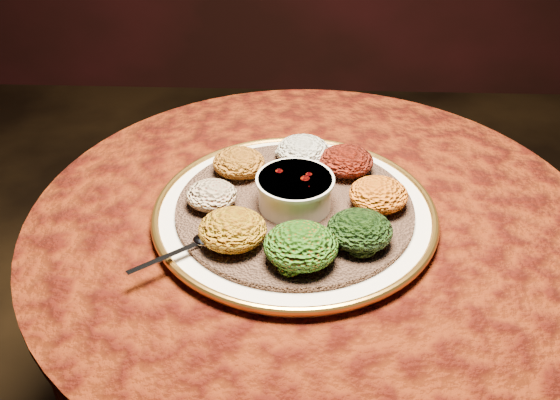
{
  "coord_description": "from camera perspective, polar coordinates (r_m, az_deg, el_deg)",
  "views": [
    {
      "loc": [
        -0.02,
        -0.83,
        1.37
      ],
      "look_at": [
        -0.06,
        0.01,
        0.76
      ],
      "focal_mm": 40.0,
      "sensor_mm": 36.0,
      "label": 1
    }
  ],
  "objects": [
    {
      "name": "table",
      "position": [
        1.16,
        2.81,
        -8.47
      ],
      "size": [
        0.96,
        0.96,
        0.73
      ],
      "color": "black",
      "rests_on": "ground"
    },
    {
      "name": "platter",
      "position": [
        1.03,
        1.34,
        -1.16
      ],
      "size": [
        0.59,
        0.59,
        0.02
      ],
      "rotation": [
        0.0,
        0.0,
        0.39
      ],
      "color": "white",
      "rests_on": "table"
    },
    {
      "name": "injera",
      "position": [
        1.02,
        1.35,
        -0.68
      ],
      "size": [
        0.47,
        0.47,
        0.01
      ],
      "primitive_type": "cylinder",
      "rotation": [
        0.0,
        0.0,
        -0.22
      ],
      "color": "brown",
      "rests_on": "platter"
    },
    {
      "name": "stew_bowl",
      "position": [
        1.0,
        1.38,
        0.95
      ],
      "size": [
        0.13,
        0.13,
        0.05
      ],
      "color": "silver",
      "rests_on": "injera"
    },
    {
      "name": "spoon",
      "position": [
        0.94,
        -7.27,
        -3.84
      ],
      "size": [
        0.13,
        0.1,
        0.01
      ],
      "rotation": [
        0.0,
        0.0,
        -2.48
      ],
      "color": "silver",
      "rests_on": "injera"
    },
    {
      "name": "portion_ayib",
      "position": [
        1.12,
        2.11,
        4.55
      ],
      "size": [
        0.1,
        0.09,
        0.05
      ],
      "primitive_type": "ellipsoid",
      "color": "beige",
      "rests_on": "injera"
    },
    {
      "name": "portion_kitfo",
      "position": [
        1.1,
        6.07,
        3.58
      ],
      "size": [
        0.1,
        0.09,
        0.05
      ],
      "primitive_type": "ellipsoid",
      "color": "black",
      "rests_on": "injera"
    },
    {
      "name": "portion_tikil",
      "position": [
        1.02,
        9.0,
        0.5
      ],
      "size": [
        0.1,
        0.09,
        0.05
      ],
      "primitive_type": "ellipsoid",
      "color": "#B4680F",
      "rests_on": "injera"
    },
    {
      "name": "portion_gomen",
      "position": [
        0.94,
        7.29,
        -2.75
      ],
      "size": [
        0.1,
        0.09,
        0.05
      ],
      "primitive_type": "ellipsoid",
      "color": "black",
      "rests_on": "injera"
    },
    {
      "name": "portion_mixveg",
      "position": [
        0.9,
        1.91,
        -4.2
      ],
      "size": [
        0.11,
        0.1,
        0.05
      ],
      "primitive_type": "ellipsoid",
      "color": "#973609",
      "rests_on": "injera"
    },
    {
      "name": "portion_kik",
      "position": [
        0.93,
        -4.36,
        -2.71
      ],
      "size": [
        0.1,
        0.1,
        0.05
      ],
      "primitive_type": "ellipsoid",
      "color": "#996D0D",
      "rests_on": "injera"
    },
    {
      "name": "portion_timatim",
      "position": [
        1.01,
        -6.27,
        0.44
      ],
      "size": [
        0.08,
        0.08,
        0.04
      ],
      "primitive_type": "ellipsoid",
      "color": "maroon",
      "rests_on": "injera"
    },
    {
      "name": "portion_shiro",
      "position": [
        1.09,
        -3.79,
        3.43
      ],
      "size": [
        0.09,
        0.09,
        0.04
      ],
      "primitive_type": "ellipsoid",
      "color": "#975012",
      "rests_on": "injera"
    }
  ]
}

